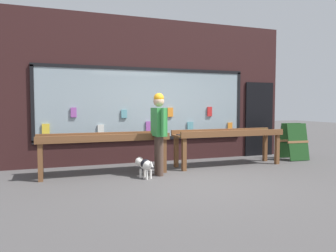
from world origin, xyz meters
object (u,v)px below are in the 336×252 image
at_px(display_table_right, 228,137).
at_px(sandwich_board_sign, 293,141).
at_px(display_table_left, 104,141).
at_px(small_dog, 144,164).
at_px(person_browsing, 159,127).

distance_m(display_table_right, sandwich_board_sign, 2.13).
height_order(display_table_left, small_dog, display_table_left).
bearing_deg(sandwich_board_sign, display_table_right, -170.42).
relative_size(display_table_left, small_dog, 5.08).
bearing_deg(small_dog, display_table_right, -94.20).
height_order(person_browsing, sandwich_board_sign, person_browsing).
xyz_separation_m(display_table_right, small_dog, (-2.26, -0.62, -0.43)).
relative_size(person_browsing, sandwich_board_sign, 1.76).
height_order(display_table_right, person_browsing, person_browsing).
relative_size(person_browsing, small_dog, 3.21).
relative_size(display_table_right, small_dog, 5.08).
relative_size(small_dog, sandwich_board_sign, 0.55).
relative_size(display_table_right, person_browsing, 1.58).
height_order(display_table_right, sandwich_board_sign, sandwich_board_sign).
height_order(small_dog, sandwich_board_sign, sandwich_board_sign).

